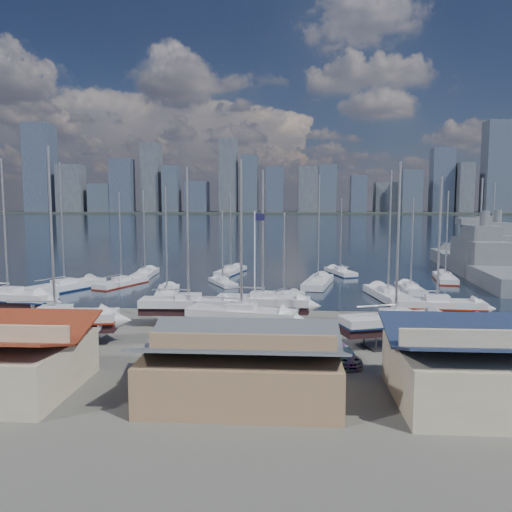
# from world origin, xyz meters

# --- Properties ---
(ground) EXTENTS (1400.00, 1400.00, 0.00)m
(ground) POSITION_xyz_m (0.00, -10.00, 0.00)
(ground) COLOR #605E59
(ground) RESTS_ON ground
(water) EXTENTS (1400.00, 600.00, 0.40)m
(water) POSITION_xyz_m (0.00, 300.00, -0.15)
(water) COLOR #1A293C
(water) RESTS_ON ground
(far_shore) EXTENTS (1400.00, 80.00, 2.20)m
(far_shore) POSITION_xyz_m (0.00, 560.00, 1.10)
(far_shore) COLOR #2D332D
(far_shore) RESTS_ON ground
(skyline) EXTENTS (639.14, 43.80, 107.69)m
(skyline) POSITION_xyz_m (-7.83, 553.76, 39.09)
(skyline) COLOR #475166
(skyline) RESTS_ON far_shore
(shed_grey) EXTENTS (12.60, 8.40, 4.17)m
(shed_grey) POSITION_xyz_m (0.00, -26.00, 2.15)
(shed_grey) COLOR #8C6B4C
(shed_grey) RESTS_ON ground
(shed_blue) EXTENTS (13.65, 9.45, 4.71)m
(shed_blue) POSITION_xyz_m (16.00, -26.00, 2.42)
(shed_blue) COLOR #BFB293
(shed_blue) RESTS_ON ground
(sailboat_cradle_0) EXTENTS (10.80, 4.76, 16.82)m
(sailboat_cradle_0) POSITION_xyz_m (-26.87, -5.98, 2.11)
(sailboat_cradle_0) COLOR #2D2D33
(sailboat_cradle_0) RESTS_ON ground
(sailboat_cradle_1) EXTENTS (10.86, 4.33, 16.99)m
(sailboat_cradle_1) POSITION_xyz_m (-17.29, -15.21, 2.12)
(sailboat_cradle_1) COLOR #2D2D33
(sailboat_cradle_1) RESTS_ON ground
(sailboat_cradle_2) EXTENTS (9.72, 3.04, 15.75)m
(sailboat_cradle_2) POSITION_xyz_m (-7.10, -7.83, 2.06)
(sailboat_cradle_2) COLOR #2D2D33
(sailboat_cradle_2) RESTS_ON ground
(sailboat_cradle_3) EXTENTS (10.27, 4.63, 16.04)m
(sailboat_cradle_3) POSITION_xyz_m (-1.35, -12.46, 2.07)
(sailboat_cradle_3) COLOR #2D2D33
(sailboat_cradle_3) RESTS_ON ground
(sailboat_cradle_4) EXTENTS (9.75, 3.72, 15.56)m
(sailboat_cradle_4) POSITION_xyz_m (0.22, -6.14, 2.05)
(sailboat_cradle_4) COLOR #2D2D33
(sailboat_cradle_4) RESTS_ON ground
(sailboat_cradle_5) EXTENTS (10.02, 5.66, 15.64)m
(sailboat_cradle_5) POSITION_xyz_m (12.01, -13.85, 2.05)
(sailboat_cradle_5) COLOR #2D2D33
(sailboat_cradle_5) RESTS_ON ground
(sailboat_cradle_6) EXTENTS (9.27, 3.26, 14.80)m
(sailboat_cradle_6) POSITION_xyz_m (17.59, -6.42, 2.01)
(sailboat_cradle_6) COLOR #2D2D33
(sailboat_cradle_6) RESTS_ON ground
(sailboat_moored_0) EXTENTS (8.55, 12.72, 18.61)m
(sailboat_moored_0) POSITION_xyz_m (-28.54, 10.80, 0.31)
(sailboat_moored_0) COLOR black
(sailboat_moored_0) RESTS_ON water
(sailboat_moored_1) EXTENTS (6.00, 10.02, 14.49)m
(sailboat_moored_1) POSITION_xyz_m (-21.93, 15.32, 0.31)
(sailboat_moored_1) COLOR black
(sailboat_moored_1) RESTS_ON water
(sailboat_moored_2) EXTENTS (3.41, 10.16, 15.11)m
(sailboat_moored_2) POSITION_xyz_m (-21.11, 24.74, 0.32)
(sailboat_moored_2) COLOR black
(sailboat_moored_2) RESTS_ON water
(sailboat_moored_3) EXTENTS (4.55, 10.42, 15.07)m
(sailboat_moored_3) POSITION_xyz_m (-12.97, 7.01, 0.31)
(sailboat_moored_3) COLOR black
(sailboat_moored_3) RESTS_ON water
(sailboat_moored_4) EXTENTS (5.39, 7.81, 11.59)m
(sailboat_moored_4) POSITION_xyz_m (-7.05, 17.20, 0.33)
(sailboat_moored_4) COLOR black
(sailboat_moored_4) RESTS_ON water
(sailboat_moored_5) EXTENTS (4.89, 10.25, 14.77)m
(sailboat_moored_5) POSITION_xyz_m (-7.24, 29.36, 0.31)
(sailboat_moored_5) COLOR black
(sailboat_moored_5) RESTS_ON water
(sailboat_moored_6) EXTENTS (5.59, 7.84, 11.58)m
(sailboat_moored_6) POSITION_xyz_m (2.26, 5.53, 0.31)
(sailboat_moored_6) COLOR black
(sailboat_moored_6) RESTS_ON water
(sailboat_moored_7) EXTENTS (5.45, 11.74, 17.11)m
(sailboat_moored_7) POSITION_xyz_m (7.18, 17.23, 0.32)
(sailboat_moored_7) COLOR black
(sailboat_moored_7) RESTS_ON water
(sailboat_moored_8) EXTENTS (5.14, 9.53, 13.72)m
(sailboat_moored_8) POSITION_xyz_m (11.71, 29.59, 0.31)
(sailboat_moored_8) COLOR black
(sailboat_moored_8) RESTS_ON water
(sailboat_moored_9) EXTENTS (4.85, 11.66, 17.07)m
(sailboat_moored_9) POSITION_xyz_m (15.56, 7.64, 0.32)
(sailboat_moored_9) COLOR black
(sailboat_moored_9) RESTS_ON water
(sailboat_moored_10) EXTENTS (2.60, 9.13, 13.64)m
(sailboat_moored_10) POSITION_xyz_m (19.63, 12.81, 0.31)
(sailboat_moored_10) COLOR black
(sailboat_moored_10) RESTS_ON water
(sailboat_moored_11) EXTENTS (4.31, 10.25, 14.85)m
(sailboat_moored_11) POSITION_xyz_m (27.46, 23.31, 0.31)
(sailboat_moored_11) COLOR black
(sailboat_moored_11) RESTS_ON water
(naval_ship_east) EXTENTS (10.81, 46.05, 18.11)m
(naval_ship_east) POSITION_xyz_m (35.46, 31.29, 1.66)
(naval_ship_east) COLOR slate
(naval_ship_east) RESTS_ON water
(naval_ship_west) EXTENTS (7.59, 44.20, 17.97)m
(naval_ship_west) POSITION_xyz_m (44.50, 48.95, 1.66)
(naval_ship_west) COLOR slate
(naval_ship_west) RESTS_ON water
(car_a) EXTENTS (2.56, 4.46, 1.43)m
(car_a) POSITION_xyz_m (-5.32, -21.50, 0.71)
(car_a) COLOR gray
(car_a) RESTS_ON ground
(car_b) EXTENTS (5.03, 3.43, 1.57)m
(car_b) POSITION_xyz_m (-3.61, -20.09, 0.78)
(car_b) COLOR gray
(car_b) RESTS_ON ground
(car_c) EXTENTS (3.77, 5.15, 1.30)m
(car_c) POSITION_xyz_m (2.33, -20.99, 0.65)
(car_c) COLOR gray
(car_c) RESTS_ON ground
(car_d) EXTENTS (3.04, 4.93, 1.33)m
(car_d) POSITION_xyz_m (6.99, -18.76, 0.67)
(car_d) COLOR gray
(car_d) RESTS_ON ground
(flagpole) EXTENTS (1.02, 0.12, 11.49)m
(flagpole) POSITION_xyz_m (-0.33, -8.88, 6.58)
(flagpole) COLOR white
(flagpole) RESTS_ON ground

